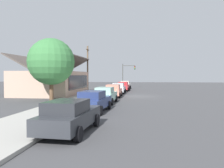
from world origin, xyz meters
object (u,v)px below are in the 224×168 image
at_px(car_coral, 114,91).
at_px(traffic_light_main, 128,72).
at_px(car_silver, 119,88).
at_px(car_cherry, 123,86).
at_px(car_charcoal, 70,116).
at_px(car_seafoam, 105,95).
at_px(car_navy, 94,101).
at_px(shade_tree, 51,62).
at_px(fire_hydrant_red, 80,103).
at_px(utility_pole_wooden, 88,68).
at_px(car_ivory, 125,85).

bearing_deg(car_coral, traffic_light_main, -1.61).
height_order(car_silver, car_cherry, same).
relative_size(car_charcoal, car_seafoam, 1.02).
distance_m(car_coral, car_cherry, 11.54).
bearing_deg(car_coral, car_cherry, -2.00).
xyz_separation_m(car_navy, shade_tree, (6.88, 6.12, 3.37)).
distance_m(car_seafoam, fire_hydrant_red, 4.64).
bearing_deg(fire_hydrant_red, traffic_light_main, -2.95).
bearing_deg(utility_pole_wooden, car_ivory, -30.90).
distance_m(car_cherry, traffic_light_main, 10.27).
bearing_deg(car_ivory, car_silver, -179.81).
bearing_deg(car_coral, car_seafoam, 179.35).
bearing_deg(fire_hydrant_red, car_cherry, -4.08).
xyz_separation_m(car_cherry, car_ivory, (5.95, 0.13, -0.00)).
bearing_deg(car_cherry, car_silver, 178.35).
distance_m(car_coral, shade_tree, 8.49).
xyz_separation_m(car_cherry, fire_hydrant_red, (-22.27, 1.59, -0.32)).
xyz_separation_m(car_ivory, utility_pole_wooden, (-9.12, 5.46, 3.11)).
relative_size(car_navy, traffic_light_main, 0.93).
height_order(car_seafoam, car_ivory, same).
xyz_separation_m(car_cherry, shade_tree, (-16.34, 6.39, 3.37)).
distance_m(car_seafoam, traffic_light_main, 27.89).
height_order(car_silver, traffic_light_main, traffic_light_main).
bearing_deg(shade_tree, car_charcoal, -154.33).
bearing_deg(car_navy, car_seafoam, 3.00).
distance_m(car_coral, traffic_light_main, 21.62).
height_order(car_charcoal, traffic_light_main, traffic_light_main).
bearing_deg(car_cherry, traffic_light_main, 0.00).
bearing_deg(shade_tree, traffic_light_main, -13.81).
relative_size(car_navy, utility_pole_wooden, 0.64).
distance_m(car_charcoal, car_coral, 17.96).
distance_m(car_silver, car_cherry, 5.91).
height_order(car_charcoal, shade_tree, shade_tree).
relative_size(car_navy, fire_hydrant_red, 6.80).
height_order(car_seafoam, car_silver, same).
bearing_deg(fire_hydrant_red, car_navy, -125.87).
height_order(car_navy, car_cherry, same).
bearing_deg(car_charcoal, shade_tree, 28.77).
bearing_deg(car_seafoam, car_silver, 0.96).
xyz_separation_m(car_silver, shade_tree, (-10.44, 6.17, 3.37)).
distance_m(car_navy, traffic_light_main, 33.25).
height_order(car_navy, fire_hydrant_red, car_navy).
bearing_deg(car_seafoam, fire_hydrant_red, 164.22).
xyz_separation_m(car_charcoal, car_navy, (6.28, 0.20, -0.00)).
bearing_deg(car_seafoam, traffic_light_main, 0.45).
distance_m(car_charcoal, car_seafoam, 11.66).
relative_size(traffic_light_main, utility_pole_wooden, 0.69).
height_order(shade_tree, fire_hydrant_red, shade_tree).
xyz_separation_m(car_seafoam, car_silver, (11.93, -0.03, -0.00)).
distance_m(car_charcoal, shade_tree, 14.98).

